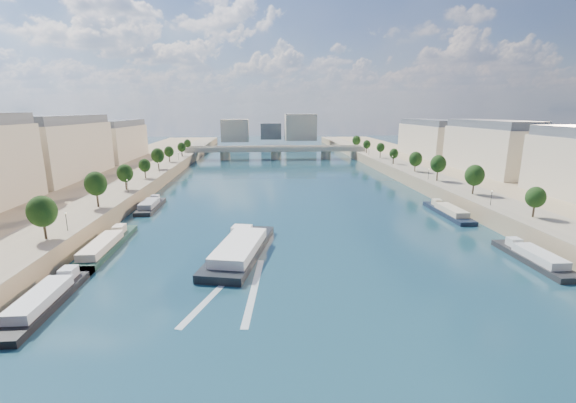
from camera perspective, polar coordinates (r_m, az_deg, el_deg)
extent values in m
plane|color=#0C2D38|center=(117.69, 1.08, -1.68)|extent=(700.00, 700.00, 0.00)
cube|color=#9E8460|center=(131.68, -31.90, -0.99)|extent=(44.00, 520.00, 5.00)
cube|color=#9E8460|center=(142.95, 31.18, 0.10)|extent=(44.00, 520.00, 5.00)
cube|color=gray|center=(124.86, -25.94, 0.21)|extent=(14.00, 520.00, 0.10)
cube|color=gray|center=(134.32, 26.09, 1.05)|extent=(14.00, 520.00, 0.10)
cylinder|color=#382B1E|center=(93.72, -32.36, -3.42)|extent=(0.50, 0.50, 3.82)
ellipsoid|color=black|center=(92.87, -32.64, -1.29)|extent=(4.80, 4.80, 5.52)
cylinder|color=#382B1E|center=(114.70, -26.89, -0.01)|extent=(0.50, 0.50, 3.82)
ellipsoid|color=black|center=(114.00, -27.08, 1.75)|extent=(4.80, 4.80, 5.52)
cylinder|color=#382B1E|center=(136.67, -23.15, 2.33)|extent=(0.50, 0.50, 3.82)
ellipsoid|color=black|center=(136.09, -23.29, 3.82)|extent=(4.80, 4.80, 5.52)
cylinder|color=#382B1E|center=(159.24, -20.44, 4.01)|extent=(0.50, 0.50, 3.82)
ellipsoid|color=black|center=(158.74, -20.55, 5.29)|extent=(4.80, 4.80, 5.52)
cylinder|color=#382B1E|center=(182.17, -18.41, 5.27)|extent=(0.50, 0.50, 3.82)
ellipsoid|color=black|center=(181.73, -18.49, 6.39)|extent=(4.80, 4.80, 5.52)
cylinder|color=#382B1E|center=(205.34, -16.83, 6.24)|extent=(0.50, 0.50, 3.82)
ellipsoid|color=black|center=(204.95, -16.90, 7.23)|extent=(4.80, 4.80, 5.52)
cylinder|color=#382B1E|center=(228.69, -15.56, 7.00)|extent=(0.50, 0.50, 3.82)
ellipsoid|color=black|center=(228.34, -15.62, 7.90)|extent=(4.80, 4.80, 5.52)
cylinder|color=#382B1E|center=(252.15, -14.53, 7.63)|extent=(0.50, 0.50, 3.82)
ellipsoid|color=black|center=(251.84, -14.58, 8.44)|extent=(4.80, 4.80, 5.52)
cylinder|color=#382B1E|center=(111.70, 31.90, -0.92)|extent=(0.50, 0.50, 3.82)
ellipsoid|color=black|center=(110.99, 32.13, 0.87)|extent=(4.80, 4.80, 5.52)
cylinder|color=#382B1E|center=(131.27, 25.85, 1.65)|extent=(0.50, 0.50, 3.82)
ellipsoid|color=black|center=(130.67, 26.01, 3.19)|extent=(4.80, 4.80, 5.52)
cylinder|color=#382B1E|center=(152.12, 21.40, 3.53)|extent=(0.50, 0.50, 3.82)
ellipsoid|color=black|center=(151.60, 21.52, 4.86)|extent=(4.80, 4.80, 5.52)
cylinder|color=#382B1E|center=(173.79, 18.03, 4.93)|extent=(0.50, 0.50, 3.82)
ellipsoid|color=black|center=(173.33, 18.12, 6.10)|extent=(4.80, 4.80, 5.52)
cylinder|color=#382B1E|center=(196.00, 15.41, 6.01)|extent=(0.50, 0.50, 3.82)
ellipsoid|color=black|center=(195.59, 15.48, 7.05)|extent=(4.80, 4.80, 5.52)
cylinder|color=#382B1E|center=(218.58, 13.32, 6.86)|extent=(0.50, 0.50, 3.82)
ellipsoid|color=black|center=(218.22, 13.37, 7.79)|extent=(4.80, 4.80, 5.52)
cylinder|color=#382B1E|center=(241.44, 11.62, 7.54)|extent=(0.50, 0.50, 3.82)
ellipsoid|color=black|center=(241.11, 11.66, 8.39)|extent=(4.80, 4.80, 5.52)
cylinder|color=#382B1E|center=(264.51, 10.20, 8.10)|extent=(0.50, 0.50, 3.82)
ellipsoid|color=black|center=(264.21, 10.24, 8.87)|extent=(4.80, 4.80, 5.52)
cylinder|color=black|center=(95.98, -29.96, -2.71)|extent=(0.14, 0.14, 4.00)
sphere|color=#FFE5B2|center=(95.48, -30.11, -1.49)|extent=(0.36, 0.36, 0.36)
cylinder|color=black|center=(132.13, -22.67, 2.07)|extent=(0.14, 0.14, 4.00)
sphere|color=#FFE5B2|center=(131.77, -22.75, 2.96)|extent=(0.36, 0.36, 0.36)
cylinder|color=black|center=(170.02, -18.55, 4.75)|extent=(0.14, 0.14, 4.00)
sphere|color=#FFE5B2|center=(169.74, -18.60, 5.44)|extent=(0.36, 0.36, 0.36)
cylinder|color=black|center=(208.70, -15.92, 6.43)|extent=(0.14, 0.14, 4.00)
sphere|color=#FFE5B2|center=(208.47, -15.96, 7.00)|extent=(0.36, 0.36, 0.36)
cylinder|color=black|center=(119.11, 27.88, 0.38)|extent=(0.14, 0.14, 4.00)
sphere|color=#FFE5B2|center=(118.71, 27.99, 1.37)|extent=(0.36, 0.36, 0.36)
cylinder|color=black|center=(153.73, 20.09, 3.76)|extent=(0.14, 0.14, 4.00)
sphere|color=#FFE5B2|center=(153.42, 20.15, 4.54)|extent=(0.36, 0.36, 0.36)
cylinder|color=black|center=(190.48, 15.20, 5.84)|extent=(0.14, 0.14, 4.00)
sphere|color=#FFE5B2|center=(190.23, 15.24, 6.47)|extent=(0.36, 0.36, 0.36)
cylinder|color=black|center=(228.32, 11.89, 7.22)|extent=(0.14, 0.14, 4.00)
sphere|color=#FFE5B2|center=(228.11, 11.92, 7.74)|extent=(0.36, 0.36, 0.36)
cube|color=#C6B398|center=(171.77, -30.11, 6.41)|extent=(16.00, 52.00, 20.00)
cube|color=#474C54|center=(171.10, -30.57, 10.26)|extent=(14.72, 50.44, 3.20)
cube|color=#C6B398|center=(225.27, -23.81, 8.34)|extent=(16.00, 52.00, 20.00)
cube|color=#474C54|center=(224.75, -24.10, 11.28)|extent=(14.72, 50.44, 3.20)
cube|color=#C6B398|center=(182.10, 27.66, 6.99)|extent=(16.00, 52.00, 20.00)
cube|color=#474C54|center=(181.46, 28.06, 10.62)|extent=(14.72, 50.44, 3.20)
cube|color=#C6B398|center=(233.24, 20.19, 8.79)|extent=(16.00, 52.00, 20.00)
cube|color=#474C54|center=(232.74, 20.42, 11.63)|extent=(14.72, 50.44, 3.20)
cube|color=#C6B398|center=(324.10, -7.84, 10.39)|extent=(22.00, 18.00, 18.00)
cube|color=#C6B398|center=(335.33, 1.85, 10.95)|extent=(26.00, 20.00, 22.00)
cube|color=#474C54|center=(348.76, -2.58, 10.38)|extent=(18.00, 16.00, 14.00)
cube|color=#C1B79E|center=(245.66, -1.80, 7.73)|extent=(112.00, 11.00, 2.20)
cube|color=#C1B79E|center=(240.54, -1.75, 7.97)|extent=(112.00, 0.80, 0.90)
cube|color=#C1B79E|center=(250.49, -1.85, 8.19)|extent=(112.00, 0.80, 0.90)
cylinder|color=#C1B79E|center=(246.74, -9.29, 6.73)|extent=(6.40, 6.40, 5.00)
cylinder|color=#C1B79E|center=(246.06, -1.79, 6.88)|extent=(6.40, 6.40, 5.00)
cylinder|color=#C1B79E|center=(249.51, 5.62, 6.91)|extent=(6.40, 6.40, 5.00)
cube|color=#C1B79E|center=(249.26, -13.90, 6.58)|extent=(6.00, 12.00, 5.00)
cube|color=#C1B79E|center=(253.70, 10.11, 6.88)|extent=(6.00, 12.00, 5.00)
cube|color=black|center=(85.28, -7.09, -7.40)|extent=(15.71, 32.65, 2.25)
cube|color=white|center=(82.19, -7.21, -6.63)|extent=(11.70, 21.56, 2.02)
cube|color=white|center=(93.52, -6.86, -4.18)|extent=(5.21, 4.67, 1.80)
cube|color=silver|center=(70.18, -10.40, -12.74)|extent=(9.92, 24.87, 0.04)
cube|color=silver|center=(69.77, -5.03, -12.72)|extent=(3.80, 25.99, 0.04)
cube|color=black|center=(75.61, -32.03, -12.47)|extent=(5.00, 25.07, 1.80)
cube|color=silver|center=(73.35, -32.91, -11.91)|extent=(4.10, 13.79, 1.60)
cube|color=silver|center=(81.04, -29.76, -9.11)|extent=(2.50, 3.01, 1.80)
cube|color=#16372C|center=(96.43, -25.34, -6.29)|extent=(5.00, 29.67, 1.80)
cube|color=beige|center=(93.82, -25.95, -5.79)|extent=(4.10, 16.32, 1.60)
cube|color=beige|center=(103.81, -23.73, -3.73)|extent=(2.50, 3.56, 1.80)
cube|color=#242426|center=(130.30, -19.65, -0.84)|extent=(5.00, 20.14, 1.80)
cube|color=#9898A0|center=(128.40, -19.89, -0.29)|extent=(4.10, 11.08, 1.60)
cube|color=#9898A0|center=(135.58, -19.06, 0.52)|extent=(2.50, 2.42, 1.80)
cube|color=#232426|center=(95.26, 32.52, -7.38)|extent=(5.00, 21.25, 1.80)
cube|color=silver|center=(93.47, 33.26, -6.74)|extent=(4.10, 11.68, 1.60)
cube|color=silver|center=(99.54, 30.49, -5.19)|extent=(2.50, 2.55, 1.80)
cube|color=#162032|center=(125.11, 22.57, -1.67)|extent=(5.00, 24.47, 1.80)
cube|color=beige|center=(123.03, 23.05, -1.14)|extent=(4.10, 13.46, 1.60)
cube|color=beige|center=(131.07, 21.23, -0.08)|extent=(2.50, 2.94, 1.80)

